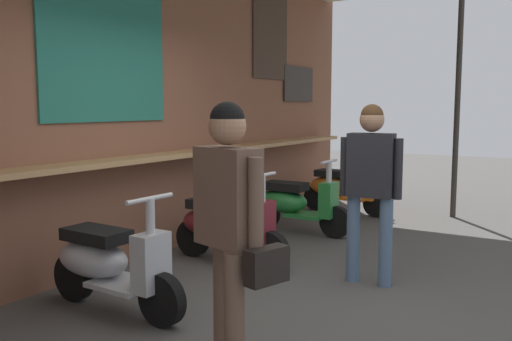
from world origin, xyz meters
TOP-DOWN VIEW (x-y plane):
  - ground_plane at (0.00, 0.00)m, footprint 30.00×30.00m
  - market_stall_facade at (0.00, 1.83)m, footprint 10.71×2.70m
  - scooter_silver at (-0.82, 1.08)m, footprint 0.46×1.40m
  - scooter_maroon at (0.79, 1.08)m, footprint 0.46×1.40m
  - scooter_green at (2.36, 1.08)m, footprint 0.46×1.40m
  - scooter_orange at (3.92, 1.08)m, footprint 0.47×1.40m
  - shopper_with_handbag at (-1.23, -0.38)m, footprint 0.39×0.66m
  - shopper_browsing at (0.91, -0.46)m, footprint 0.24×0.56m

SIDE VIEW (x-z plane):
  - ground_plane at x=0.00m, z-range 0.00..0.00m
  - scooter_silver at x=-0.82m, z-range -0.10..0.87m
  - scooter_maroon at x=0.79m, z-range -0.10..0.87m
  - scooter_green at x=2.36m, z-range -0.10..0.87m
  - scooter_orange at x=3.92m, z-range -0.10..0.87m
  - shopper_with_handbag at x=-1.23m, z-range 0.18..1.83m
  - shopper_browsing at x=0.91m, z-range 0.19..1.83m
  - market_stall_facade at x=0.00m, z-range 0.21..3.82m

